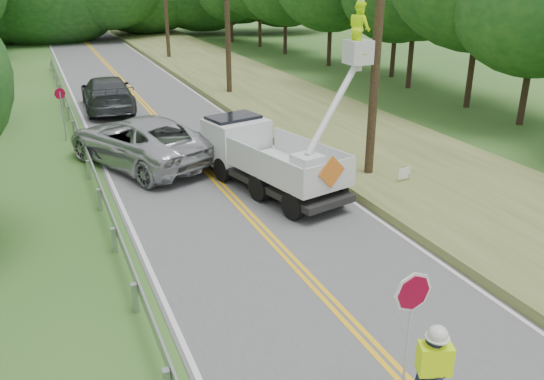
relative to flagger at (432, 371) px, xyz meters
name	(u,v)px	position (x,y,z in m)	size (l,w,h in m)	color
ground	(399,375)	(0.24, 1.09, -1.01)	(140.00, 140.00, 0.00)	#2D5C22
road	(193,156)	(0.24, 15.09, -1.00)	(7.20, 96.00, 0.03)	#545457
guardrail	(85,149)	(-3.78, 16.00, -0.46)	(0.18, 48.00, 0.77)	#9EA1A6
utility_poles	(278,10)	(5.24, 18.11, 4.26)	(1.60, 43.30, 10.00)	black
tall_grass_verge	(348,134)	(7.34, 15.09, -0.86)	(7.00, 96.00, 0.30)	#4F622D
flagger	(432,371)	(0.00, 0.00, 0.00)	(1.11, 0.61, 2.78)	#191E33
bucket_truck	(266,144)	(1.80, 11.22, 0.42)	(4.86, 6.33, 6.06)	black
suv_silver	(140,141)	(-1.81, 14.97, -0.07)	(3.07, 6.66, 1.85)	#B7BABE
suv_darkgrey	(107,93)	(-1.73, 24.54, -0.12)	(2.45, 6.03, 1.75)	#3A3E41
stop_sign_permanent	(62,106)	(-4.26, 19.45, 0.50)	(0.46, 0.21, 2.32)	#9EA1A6
yard_sign	(404,174)	(5.86, 8.86, -0.46)	(0.53, 0.10, 0.76)	white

